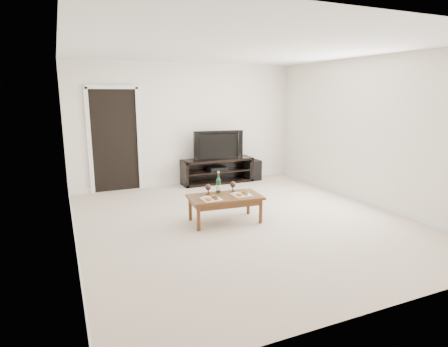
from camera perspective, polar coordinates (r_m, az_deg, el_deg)
floor at (r=5.98m, az=3.08°, el=-7.12°), size 5.50×5.50×0.00m
back_wall at (r=8.24m, az=-5.63°, el=7.43°), size 5.00×0.04×2.60m
ceiling at (r=5.68m, az=3.40°, el=18.67°), size 5.00×5.50×0.04m
doorway at (r=7.89m, az=-16.29°, el=4.78°), size 0.90×0.02×2.05m
media_console at (r=8.34m, az=-1.02°, el=0.42°), size 1.60×0.45×0.55m
television at (r=8.24m, az=-1.04°, el=4.44°), size 1.10×0.30×0.63m
av_receiver at (r=8.31m, az=-1.09°, el=0.74°), size 0.40×0.30×0.08m
subwoofer at (r=8.66m, az=4.41°, el=0.53°), size 0.32×0.32×0.46m
coffee_table at (r=5.85m, az=0.16°, el=-5.40°), size 1.16×0.69×0.42m
plate_left at (r=5.56m, az=-1.96°, el=-3.70°), size 0.27×0.27×0.07m
plate_right at (r=5.80m, az=2.70°, el=-3.05°), size 0.27×0.27×0.07m
wine_bottle at (r=5.92m, az=-0.85°, el=-1.30°), size 0.07×0.07×0.35m
goblet_left at (r=5.84m, az=-2.43°, el=-2.42°), size 0.09×0.09×0.17m
goblet_right at (r=6.00m, az=1.35°, el=-2.00°), size 0.09×0.09×0.17m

